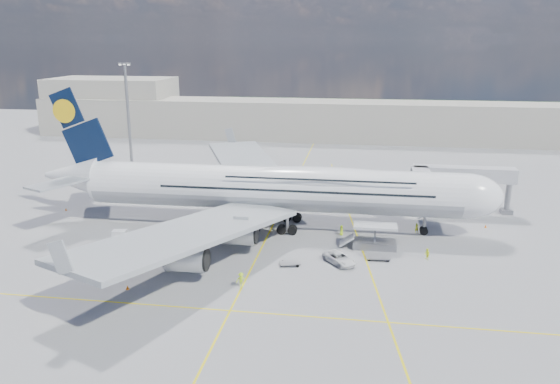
# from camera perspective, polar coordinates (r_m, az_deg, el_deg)

# --- Properties ---
(ground) EXTENTS (300.00, 300.00, 0.00)m
(ground) POSITION_cam_1_polar(r_m,az_deg,el_deg) (83.35, -1.96, -5.90)
(ground) COLOR gray
(ground) RESTS_ON ground
(taxi_line_main) EXTENTS (0.25, 220.00, 0.01)m
(taxi_line_main) POSITION_cam_1_polar(r_m,az_deg,el_deg) (83.34, -1.96, -5.89)
(taxi_line_main) COLOR yellow
(taxi_line_main) RESTS_ON ground
(taxi_line_cross) EXTENTS (120.00, 0.25, 0.01)m
(taxi_line_cross) POSITION_cam_1_polar(r_m,az_deg,el_deg) (65.58, -5.24, -12.24)
(taxi_line_cross) COLOR yellow
(taxi_line_cross) RESTS_ON ground
(taxi_line_diag) EXTENTS (14.16, 99.06, 0.01)m
(taxi_line_diag) POSITION_cam_1_polar(r_m,az_deg,el_deg) (91.44, 7.88, -4.04)
(taxi_line_diag) COLOR yellow
(taxi_line_diag) RESTS_ON ground
(airliner) EXTENTS (77.26, 79.15, 23.71)m
(airliner) POSITION_cam_1_polar(r_m,az_deg,el_deg) (90.49, -0.69, 0.45)
(airliner) COLOR white
(airliner) RESTS_ON ground
(jet_bridge) EXTENTS (18.80, 12.10, 8.50)m
(jet_bridge) POSITION_cam_1_polar(r_m,az_deg,el_deg) (101.13, 17.13, 1.37)
(jet_bridge) COLOR #B7B7BC
(jet_bridge) RESTS_ON ground
(cargo_loader) EXTENTS (8.53, 3.20, 3.67)m
(cargo_loader) POSITION_cam_1_polar(r_m,az_deg,el_deg) (84.36, 9.74, -4.94)
(cargo_loader) COLOR silver
(cargo_loader) RESTS_ON ground
(light_mast) EXTENTS (3.00, 0.70, 25.50)m
(light_mast) POSITION_cam_1_polar(r_m,az_deg,el_deg) (133.96, -15.56, 7.64)
(light_mast) COLOR gray
(light_mast) RESTS_ON ground
(terminal) EXTENTS (180.00, 16.00, 12.00)m
(terminal) POSITION_cam_1_polar(r_m,az_deg,el_deg) (173.51, 3.81, 7.50)
(terminal) COLOR #B2AD9E
(terminal) RESTS_ON ground
(hangar) EXTENTS (40.00, 22.00, 18.00)m
(hangar) POSITION_cam_1_polar(r_m,az_deg,el_deg) (196.54, -17.07, 8.69)
(hangar) COLOR #B2AD9E
(hangar) RESTS_ON ground
(tree_line) EXTENTS (160.00, 6.00, 8.00)m
(tree_line) POSITION_cam_1_polar(r_m,az_deg,el_deg) (219.27, 15.43, 8.16)
(tree_line) COLOR #193814
(tree_line) RESTS_ON ground
(dolly_row_a) EXTENTS (3.08, 1.95, 1.82)m
(dolly_row_a) POSITION_cam_1_polar(r_m,az_deg,el_deg) (89.26, -16.43, -4.39)
(dolly_row_a) COLOR gray
(dolly_row_a) RESTS_ON ground
(dolly_row_b) EXTENTS (2.89, 2.06, 0.38)m
(dolly_row_b) POSITION_cam_1_polar(r_m,az_deg,el_deg) (78.85, -8.25, -7.12)
(dolly_row_b) COLOR gray
(dolly_row_b) RESTS_ON ground
(dolly_row_c) EXTENTS (3.18, 2.18, 1.83)m
(dolly_row_c) POSITION_cam_1_polar(r_m,az_deg,el_deg) (86.15, -13.13, -4.88)
(dolly_row_c) COLOR gray
(dolly_row_c) RESTS_ON ground
(dolly_back) EXTENTS (2.84, 2.02, 1.62)m
(dolly_back) POSITION_cam_1_polar(r_m,az_deg,el_deg) (89.76, -11.21, -3.99)
(dolly_back) COLOR gray
(dolly_back) RESTS_ON ground
(dolly_nose_far) EXTENTS (3.47, 2.00, 0.49)m
(dolly_nose_far) POSITION_cam_1_polar(r_m,az_deg,el_deg) (80.36, 10.23, -6.70)
(dolly_nose_far) COLOR gray
(dolly_nose_far) RESTS_ON ground
(dolly_nose_near) EXTENTS (3.11, 2.19, 0.41)m
(dolly_nose_near) POSITION_cam_1_polar(r_m,az_deg,el_deg) (77.19, 1.06, -7.45)
(dolly_nose_near) COLOR gray
(dolly_nose_near) RESTS_ON ground
(baggage_tug) EXTENTS (2.69, 1.80, 1.54)m
(baggage_tug) POSITION_cam_1_polar(r_m,az_deg,el_deg) (83.13, -8.38, -5.62)
(baggage_tug) COLOR white
(baggage_tug) RESTS_ON ground
(catering_truck_inner) EXTENTS (7.09, 3.63, 4.04)m
(catering_truck_inner) POSITION_cam_1_polar(r_m,az_deg,el_deg) (112.98, -5.88, 0.87)
(catering_truck_inner) COLOR gray
(catering_truck_inner) RESTS_ON ground
(catering_truck_outer) EXTENTS (7.30, 3.71, 4.17)m
(catering_truck_outer) POSITION_cam_1_polar(r_m,az_deg,el_deg) (123.30, -3.11, 2.20)
(catering_truck_outer) COLOR gray
(catering_truck_outer) RESTS_ON ground
(service_van) EXTENTS (5.44, 5.83, 1.52)m
(service_van) POSITION_cam_1_polar(r_m,az_deg,el_deg) (78.10, 6.22, -6.91)
(service_van) COLOR white
(service_van) RESTS_ON ground
(crew_nose) EXTENTS (0.65, 0.47, 1.64)m
(crew_nose) POSITION_cam_1_polar(r_m,az_deg,el_deg) (92.25, 14.10, -3.67)
(crew_nose) COLOR #E7F619
(crew_nose) RESTS_ON ground
(crew_loader) EXTENTS (0.98, 1.04, 1.69)m
(crew_loader) POSITION_cam_1_polar(r_m,az_deg,el_deg) (81.63, 15.12, -6.30)
(crew_loader) COLOR #EFFF1A
(crew_loader) RESTS_ON ground
(crew_wing) EXTENTS (0.84, 1.12, 1.76)m
(crew_wing) POSITION_cam_1_polar(r_m,az_deg,el_deg) (81.37, -11.09, -6.08)
(crew_wing) COLOR #D5F319
(crew_wing) RESTS_ON ground
(crew_van) EXTENTS (0.61, 0.87, 1.70)m
(crew_van) POSITION_cam_1_polar(r_m,az_deg,el_deg) (88.95, 6.44, -3.99)
(crew_van) COLOR #C8FF1A
(crew_van) RESTS_ON ground
(crew_tug) EXTENTS (1.43, 1.04, 1.99)m
(crew_tug) POSITION_cam_1_polar(r_m,az_deg,el_deg) (70.74, -4.09, -9.14)
(crew_tug) COLOR #B7E618
(crew_tug) RESTS_ON ground
(cone_nose) EXTENTS (0.40, 0.40, 0.50)m
(cone_nose) POSITION_cam_1_polar(r_m,az_deg,el_deg) (98.41, 20.69, -3.36)
(cone_nose) COLOR orange
(cone_nose) RESTS_ON ground
(cone_wing_left_inner) EXTENTS (0.39, 0.39, 0.50)m
(cone_wing_left_inner) POSITION_cam_1_polar(r_m,az_deg,el_deg) (104.11, -1.03, -1.29)
(cone_wing_left_inner) COLOR orange
(cone_wing_left_inner) RESTS_ON ground
(cone_wing_left_outer) EXTENTS (0.41, 0.41, 0.52)m
(cone_wing_left_outer) POSITION_cam_1_polar(r_m,az_deg,el_deg) (117.10, -2.29, 0.64)
(cone_wing_left_outer) COLOR orange
(cone_wing_left_outer) RESTS_ON ground
(cone_wing_right_inner) EXTENTS (0.39, 0.39, 0.50)m
(cone_wing_right_inner) POSITION_cam_1_polar(r_m,az_deg,el_deg) (77.52, -10.42, -7.68)
(cone_wing_right_inner) COLOR orange
(cone_wing_right_inner) RESTS_ON ground
(cone_wing_right_outer) EXTENTS (0.45, 0.45, 0.57)m
(cone_wing_right_outer) POSITION_cam_1_polar(r_m,az_deg,el_deg) (72.89, -15.66, -9.57)
(cone_wing_right_outer) COLOR orange
(cone_wing_right_outer) RESTS_ON ground
(cone_tail) EXTENTS (0.39, 0.39, 0.50)m
(cone_tail) POSITION_cam_1_polar(r_m,az_deg,el_deg) (108.60, -21.46, -1.69)
(cone_tail) COLOR orange
(cone_tail) RESTS_ON ground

